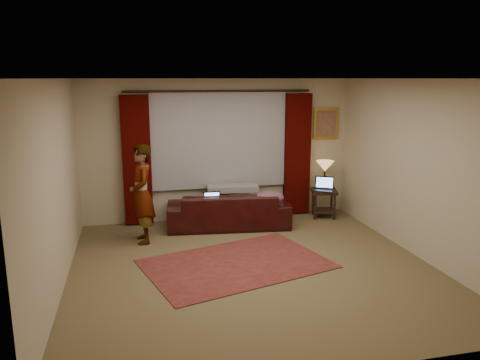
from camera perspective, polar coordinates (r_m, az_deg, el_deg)
The scene contains 20 objects.
floor at distance 6.69m, azimuth 1.53°, elevation -10.64°, with size 5.00×5.00×0.01m, color brown.
ceiling at distance 6.16m, azimuth 1.67°, elevation 12.27°, with size 5.00×5.00×0.02m, color silver.
wall_back at distance 8.70m, azimuth -2.60°, elevation 3.68°, with size 5.00×0.02×2.60m, color #C0B394.
wall_front at distance 4.02m, azimuth 10.77°, elevation -6.86°, with size 5.00×0.02×2.60m, color #C0B394.
wall_left at distance 6.17m, azimuth -21.48°, elevation -0.76°, with size 0.02×5.00×2.60m, color #C0B394.
wall_right at distance 7.33m, azimuth 20.85°, elevation 1.25°, with size 0.02×5.00×2.60m, color #C0B394.
sheer_curtain at distance 8.62m, azimuth -2.54°, elevation 4.93°, with size 2.50×0.05×1.80m, color #9C9CA4.
drape_left at distance 8.47m, azimuth -12.48°, elevation 2.34°, with size 0.50×0.14×2.30m, color #340301.
drape_right at distance 9.01m, azimuth 6.97°, elevation 3.12°, with size 0.50×0.14×2.30m, color #340301.
curtain_rod at distance 8.50m, azimuth -2.53°, elevation 10.79°, with size 0.04×0.04×3.40m, color black.
picture_frame at distance 9.23m, azimuth 10.42°, elevation 6.80°, with size 0.50×0.04×0.60m, color gold.
sofa at distance 8.31m, azimuth -1.42°, elevation -2.83°, with size 2.15×0.93×0.87m, color black.
throw_blanket at distance 8.48m, azimuth -0.93°, elevation 0.59°, with size 0.92×0.37×0.11m, color gray.
clothing_pile at distance 8.22m, azimuth 3.58°, elevation -2.21°, with size 0.53×0.41×0.22m, color #764554.
laptop_sofa at distance 8.14m, azimuth -3.31°, elevation -2.39°, with size 0.30×0.32×0.21m, color black, non-canonical shape.
area_rug at distance 6.79m, azimuth -0.46°, elevation -10.18°, with size 2.51×1.67×0.01m, color maroon.
end_table at distance 9.07m, azimuth 10.15°, elevation -2.80°, with size 0.47×0.47×0.54m, color black.
tiffany_lamp at distance 9.04m, azimuth 10.28°, elevation 0.63°, with size 0.34×0.34×0.54m, color olive, non-canonical shape.
laptop_table at distance 8.87m, azimuth 10.13°, elevation -0.51°, with size 0.35×0.38×0.26m, color black, non-canonical shape.
person at distance 7.61m, azimuth -11.85°, elevation -1.70°, with size 0.47×0.47×1.59m, color gray.
Camera 1 is at (-1.57, -5.96, 2.60)m, focal length 35.00 mm.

